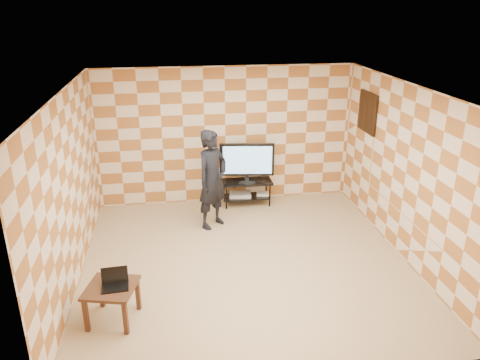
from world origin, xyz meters
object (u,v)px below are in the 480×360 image
(tv_stand, at_px, (247,187))
(tv, at_px, (247,161))
(side_table, at_px, (111,292))
(person, at_px, (212,179))

(tv_stand, relative_size, tv, 0.93)
(tv_stand, height_order, side_table, same)
(person, bearing_deg, side_table, -162.94)
(tv_stand, xyz_separation_m, person, (-0.76, -0.83, 0.53))
(tv, xyz_separation_m, person, (-0.76, -0.83, -0.03))
(tv_stand, bearing_deg, person, -132.27)
(person, bearing_deg, tv_stand, 6.27)
(side_table, distance_m, person, 2.96)
(tv, xyz_separation_m, side_table, (-2.28, -3.32, -0.51))
(tv_stand, height_order, tv, tv)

